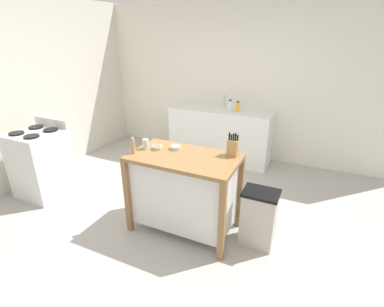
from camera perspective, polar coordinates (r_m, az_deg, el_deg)
The scene contains 15 objects.
ground_plane at distance 3.45m, azimuth -2.46°, elevation -14.33°, with size 6.21×6.21×0.00m, color #ADA8A0.
wall_back at distance 5.08m, azimuth 10.33°, elevation 13.70°, with size 5.21×0.10×2.60m, color silver.
wall_left at distance 5.19m, azimuth -24.67°, elevation 12.21°, with size 0.10×3.03×2.60m, color silver.
kitchen_island at distance 3.15m, azimuth -1.55°, elevation -7.15°, with size 1.15×0.65×0.91m.
knife_block at distance 2.98m, azimuth 8.19°, elevation 1.26°, with size 0.11×0.09×0.25m.
bowl_ceramic_small at distance 3.14m, azimuth -3.31°, elevation 1.24°, with size 0.12×0.12×0.04m.
bowl_stoneware_deep at distance 3.16m, azimuth -6.95°, elevation 1.23°, with size 0.11×0.11×0.04m.
drinking_cup at distance 3.18m, azimuth -9.27°, elevation 1.88°, with size 0.07×0.07×0.11m.
pepper_grinder at distance 3.07m, azimuth -11.76°, elevation 1.56°, with size 0.04×0.04×0.19m.
trash_bin at distance 3.11m, azimuth 13.17°, elevation -12.43°, with size 0.36×0.28×0.63m.
sink_counter at distance 5.03m, azimuth 5.71°, elevation 3.88°, with size 1.73×0.60×0.90m.
sink_faucet at distance 5.01m, azimuth 6.51°, elevation 10.38°, with size 0.02×0.02×0.22m.
bottle_hand_soap at distance 4.77m, azimuth 9.11°, elevation 9.22°, with size 0.06×0.06×0.17m.
bottle_dish_soap at distance 4.76m, azimuth 7.62°, elevation 9.42°, with size 0.06×0.06×0.20m.
stove at distance 4.38m, azimuth -27.95°, elevation -1.72°, with size 0.60×0.60×1.02m.
Camera 1 is at (1.29, -2.42, 2.09)m, focal length 26.66 mm.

